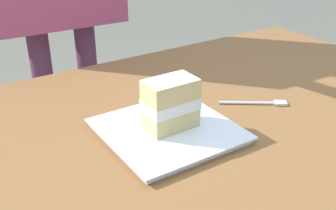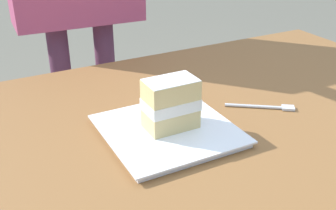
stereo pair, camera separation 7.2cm
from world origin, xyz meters
TOP-DOWN VIEW (x-y plane):
  - patio_table at (0.00, 0.00)m, footprint 1.31×0.92m
  - dessert_plate at (-0.18, -0.01)m, footprint 0.27×0.27m
  - cake_slice at (-0.17, -0.01)m, footprint 0.11×0.08m
  - dessert_fork at (0.09, -0.01)m, footprint 0.15×0.11m

SIDE VIEW (x-z plane):
  - patio_table at x=0.00m, z-range 0.27..1.02m
  - dessert_fork at x=0.09m, z-range 0.75..0.75m
  - dessert_plate at x=-0.18m, z-range 0.75..0.76m
  - cake_slice at x=-0.17m, z-range 0.76..0.87m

